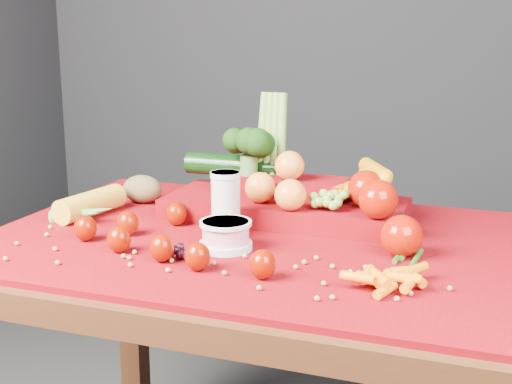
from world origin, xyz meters
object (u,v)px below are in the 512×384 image
(milk_glass, at_px, (226,202))
(yogurt_bowl, at_px, (226,234))
(produce_mound, at_px, (296,193))
(table, at_px, (253,286))

(milk_glass, relative_size, yogurt_bowl, 1.30)
(produce_mound, bearing_deg, milk_glass, -119.50)
(milk_glass, distance_m, produce_mound, 0.19)
(yogurt_bowl, xyz_separation_m, produce_mound, (0.06, 0.25, 0.03))
(table, bearing_deg, produce_mound, 74.53)
(milk_glass, height_order, yogurt_bowl, milk_glass)
(yogurt_bowl, bearing_deg, table, 77.87)
(milk_glass, bearing_deg, table, 14.37)
(table, relative_size, milk_glass, 8.33)
(table, height_order, milk_glass, milk_glass)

